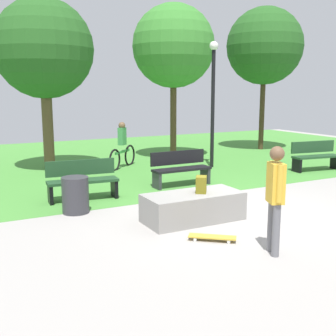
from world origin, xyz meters
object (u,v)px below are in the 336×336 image
object	(u,v)px
park_bench_near_lamppost	(82,179)
tree_slender_maple	(265,46)
tree_tall_oak	(44,50)
cyclist_on_bicycle	(122,149)
lamp_post	(213,92)
trash_bin	(75,195)
skater_performing_trick	(275,192)
park_bench_by_oak	(315,155)
tree_broad_elm	(173,47)
skateboard_by_ledge	(212,237)
park_bench_center_lawn	(180,168)
concrete_ledge	(193,207)
backpack_on_ledge	(201,184)

from	to	relation	value
park_bench_near_lamppost	tree_slender_maple	bearing A→B (deg)	27.18
tree_tall_oak	cyclist_on_bicycle	bearing A→B (deg)	-20.57
lamp_post	trash_bin	bearing A→B (deg)	-150.16
skater_performing_trick	park_bench_by_oak	bearing A→B (deg)	38.70
tree_broad_elm	cyclist_on_bicycle	size ratio (longest dim) A/B	3.63
skateboard_by_ledge	tree_broad_elm	bearing A→B (deg)	65.78
lamp_post	skateboard_by_ledge	bearing A→B (deg)	-123.50
park_bench_center_lawn	trash_bin	size ratio (longest dim) A/B	2.14
trash_bin	tree_broad_elm	bearing A→B (deg)	45.87
concrete_ledge	lamp_post	xyz separation A→B (m)	(3.55, 4.70, 2.18)
park_bench_center_lawn	lamp_post	world-z (taller)	lamp_post
tree_tall_oak	tree_broad_elm	bearing A→B (deg)	2.39
tree_slender_maple	lamp_post	size ratio (longest dim) A/B	1.46
backpack_on_ledge	park_bench_by_oak	size ratio (longest dim) A/B	0.19
park_bench_by_oak	tree_slender_maple	xyz separation A→B (m)	(1.67, 4.60, 3.78)
park_bench_by_oak	tree_tall_oak	xyz separation A→B (m)	(-7.36, 4.06, 3.23)
skater_performing_trick	park_bench_center_lawn	size ratio (longest dim) A/B	1.05
skateboard_by_ledge	cyclist_on_bicycle	bearing A→B (deg)	80.32
tree_slender_maple	trash_bin	xyz separation A→B (m)	(-9.64, -5.70, -3.89)
skater_performing_trick	park_bench_near_lamppost	size ratio (longest dim) A/B	1.03
backpack_on_ledge	park_bench_center_lawn	size ratio (longest dim) A/B	0.20
tree_broad_elm	cyclist_on_bicycle	xyz separation A→B (m)	(-2.42, -1.00, -3.39)
park_bench_center_lawn	tree_broad_elm	size ratio (longest dim) A/B	0.29
park_bench_by_oak	concrete_ledge	bearing A→B (deg)	-156.20
park_bench_by_oak	cyclist_on_bicycle	xyz separation A→B (m)	(-5.20, 3.25, 0.15)
tree_broad_elm	lamp_post	distance (m)	2.76
concrete_ledge	tree_broad_elm	xyz separation A→B (m)	(3.33, 6.95, 3.75)
tree_broad_elm	tree_slender_maple	bearing A→B (deg)	4.46
skateboard_by_ledge	park_bench_center_lawn	distance (m)	4.24
tree_broad_elm	cyclist_on_bicycle	distance (m)	4.29
skateboard_by_ledge	park_bench_center_lawn	bearing A→B (deg)	67.86
park_bench_by_oak	trash_bin	xyz separation A→B (m)	(-7.97, -1.10, -0.11)
backpack_on_ledge	tree_slender_maple	world-z (taller)	tree_slender_maple
tree_broad_elm	concrete_ledge	bearing A→B (deg)	-115.62
park_bench_center_lawn	lamp_post	size ratio (longest dim) A/B	0.40
backpack_on_ledge	trash_bin	size ratio (longest dim) A/B	0.43
tree_broad_elm	park_bench_by_oak	bearing A→B (deg)	-56.90
skater_performing_trick	trash_bin	world-z (taller)	skater_performing_trick
park_bench_near_lamppost	cyclist_on_bicycle	world-z (taller)	cyclist_on_bicycle
skateboard_by_ledge	trash_bin	size ratio (longest dim) A/B	1.00
concrete_ledge	tree_tall_oak	world-z (taller)	tree_tall_oak
park_bench_near_lamppost	tree_slender_maple	world-z (taller)	tree_slender_maple
cyclist_on_bicycle	concrete_ledge	bearing A→B (deg)	-98.70
skater_performing_trick	park_bench_by_oak	distance (m)	7.56
lamp_post	park_bench_by_oak	bearing A→B (deg)	-38.07
park_bench_by_oak	tree_tall_oak	distance (m)	9.01
backpack_on_ledge	park_bench_by_oak	xyz separation A→B (m)	(5.94, 2.71, -0.22)
tree_tall_oak	trash_bin	size ratio (longest dim) A/B	6.99
park_bench_near_lamppost	cyclist_on_bicycle	distance (m)	4.11
skater_performing_trick	lamp_post	distance (m)	7.64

